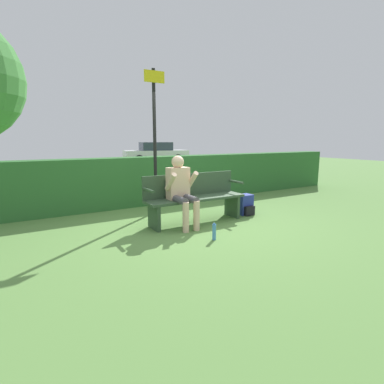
{
  "coord_description": "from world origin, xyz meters",
  "views": [
    {
      "loc": [
        -2.9,
        -4.67,
        1.57
      ],
      "look_at": [
        -0.15,
        -0.1,
        0.62
      ],
      "focal_mm": 28.0,
      "sensor_mm": 36.0,
      "label": 1
    }
  ],
  "objects_px": {
    "person_seated": "(181,187)",
    "parked_car": "(156,153)",
    "backpack": "(245,205)",
    "park_bench": "(194,197)",
    "signpost": "(155,134)",
    "water_bottle": "(214,232)"
  },
  "relations": [
    {
      "from": "person_seated",
      "to": "parked_car",
      "type": "height_order",
      "value": "parked_car"
    },
    {
      "from": "parked_car",
      "to": "person_seated",
      "type": "bearing_deg",
      "value": -102.73
    },
    {
      "from": "parked_car",
      "to": "backpack",
      "type": "bearing_deg",
      "value": -96.98
    },
    {
      "from": "park_bench",
      "to": "person_seated",
      "type": "relative_size",
      "value": 1.54
    },
    {
      "from": "backpack",
      "to": "signpost",
      "type": "height_order",
      "value": "signpost"
    },
    {
      "from": "backpack",
      "to": "water_bottle",
      "type": "height_order",
      "value": "backpack"
    },
    {
      "from": "park_bench",
      "to": "water_bottle",
      "type": "bearing_deg",
      "value": -104.82
    },
    {
      "from": "signpost",
      "to": "parked_car",
      "type": "distance_m",
      "value": 13.73
    },
    {
      "from": "parked_car",
      "to": "signpost",
      "type": "bearing_deg",
      "value": -104.45
    },
    {
      "from": "signpost",
      "to": "backpack",
      "type": "bearing_deg",
      "value": -37.15
    },
    {
      "from": "person_seated",
      "to": "water_bottle",
      "type": "relative_size",
      "value": 4.71
    },
    {
      "from": "park_bench",
      "to": "backpack",
      "type": "bearing_deg",
      "value": -2.85
    },
    {
      "from": "park_bench",
      "to": "backpack",
      "type": "distance_m",
      "value": 1.25
    },
    {
      "from": "water_bottle",
      "to": "parked_car",
      "type": "bearing_deg",
      "value": 69.1
    },
    {
      "from": "person_seated",
      "to": "signpost",
      "type": "distance_m",
      "value": 1.55
    },
    {
      "from": "person_seated",
      "to": "signpost",
      "type": "relative_size",
      "value": 0.43
    },
    {
      "from": "signpost",
      "to": "parked_car",
      "type": "relative_size",
      "value": 0.69
    },
    {
      "from": "backpack",
      "to": "water_bottle",
      "type": "distance_m",
      "value": 1.8
    },
    {
      "from": "person_seated",
      "to": "water_bottle",
      "type": "distance_m",
      "value": 1.1
    },
    {
      "from": "park_bench",
      "to": "water_bottle",
      "type": "xyz_separation_m",
      "value": [
        -0.28,
        -1.06,
        -0.36
      ]
    },
    {
      "from": "person_seated",
      "to": "water_bottle",
      "type": "bearing_deg",
      "value": -85.11
    },
    {
      "from": "backpack",
      "to": "parked_car",
      "type": "xyz_separation_m",
      "value": [
        4.1,
        13.64,
        0.44
      ]
    }
  ]
}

